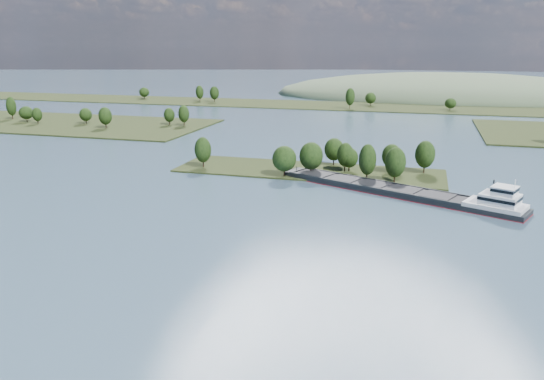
% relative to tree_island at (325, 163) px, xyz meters
% --- Properties ---
extents(ground, '(1800.00, 1800.00, 0.00)m').
position_rel_tree_island_xyz_m(ground, '(-6.60, -58.61, -4.19)').
color(ground, '#3D5669').
rests_on(ground, ground).
extents(tree_island, '(100.00, 31.64, 14.19)m').
position_rel_tree_island_xyz_m(tree_island, '(0.00, 0.00, 0.00)').
color(tree_island, black).
rests_on(tree_island, ground).
extents(back_shoreline, '(900.00, 60.00, 16.31)m').
position_rel_tree_island_xyz_m(back_shoreline, '(0.87, 221.15, -3.52)').
color(back_shoreline, black).
rests_on(back_shoreline, ground).
extents(hill_west, '(320.00, 160.00, 44.00)m').
position_rel_tree_island_xyz_m(hill_west, '(53.40, 321.39, -4.19)').
color(hill_west, '#485B3F').
rests_on(hill_west, ground).
extents(cargo_barge, '(79.32, 41.16, 11.11)m').
position_rel_tree_island_xyz_m(cargo_barge, '(31.37, -23.31, -2.79)').
color(cargo_barge, black).
rests_on(cargo_barge, ground).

